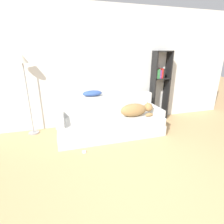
{
  "coord_description": "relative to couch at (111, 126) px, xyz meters",
  "views": [
    {
      "loc": [
        -1.1,
        -1.46,
        1.72
      ],
      "look_at": [
        -0.15,
        1.77,
        0.55
      ],
      "focal_mm": 28.0,
      "sensor_mm": 36.0,
      "label": 1
    }
  ],
  "objects": [
    {
      "name": "floor_lamp",
      "position": [
        -1.62,
        0.54,
        1.15
      ],
      "size": [
        0.22,
        0.22,
        1.67
      ],
      "color": "gray",
      "rests_on": "ground_plane"
    },
    {
      "name": "couch_arm_left",
      "position": [
        -1.03,
        -0.01,
        0.27
      ],
      "size": [
        0.15,
        0.65,
        0.14
      ],
      "color": "silver",
      "rests_on": "couch"
    },
    {
      "name": "couch_arm_right",
      "position": [
        1.03,
        -0.01,
        0.27
      ],
      "size": [
        0.15,
        0.65,
        0.14
      ],
      "color": "silver",
      "rests_on": "couch"
    },
    {
      "name": "power_adapter",
      "position": [
        -0.66,
        -0.57,
        -0.18
      ],
      "size": [
        0.06,
        0.06,
        0.03
      ],
      "color": "silver",
      "rests_on": "ground_plane"
    },
    {
      "name": "bookshelf",
      "position": [
        1.47,
        0.57,
        0.79
      ],
      "size": [
        0.44,
        0.26,
        1.73
      ],
      "color": "black",
      "rests_on": "ground_plane"
    },
    {
      "name": "throw_pillow",
      "position": [
        -0.31,
        0.34,
        0.66
      ],
      "size": [
        0.42,
        0.21,
        0.12
      ],
      "color": "#335199",
      "rests_on": "couch_backrest"
    },
    {
      "name": "wall_back",
      "position": [
        0.15,
        0.75,
        1.15
      ],
      "size": [
        6.81,
        0.06,
        2.7
      ],
      "color": "silver",
      "rests_on": "ground_plane"
    },
    {
      "name": "couch",
      "position": [
        0.0,
        0.0,
        0.0
      ],
      "size": [
        2.22,
        0.84,
        0.4
      ],
      "color": "silver",
      "rests_on": "ground_plane"
    },
    {
      "name": "dog",
      "position": [
        0.54,
        -0.08,
        0.35
      ],
      "size": [
        0.73,
        0.27,
        0.29
      ],
      "color": "olive",
      "rests_on": "couch"
    },
    {
      "name": "couch_backrest",
      "position": [
        -0.0,
        0.35,
        0.4
      ],
      "size": [
        2.18,
        0.15,
        0.4
      ],
      "color": "silver",
      "rests_on": "couch"
    },
    {
      "name": "laptop",
      "position": [
        -0.04,
        -0.09,
        0.21
      ],
      "size": [
        0.33,
        0.21,
        0.02
      ],
      "rotation": [
        0.0,
        0.0,
        -0.03
      ],
      "color": "silver",
      "rests_on": "couch"
    },
    {
      "name": "ground_plane",
      "position": [
        0.15,
        -1.86,
        -0.2
      ],
      "size": [
        20.0,
        20.0,
        0.0
      ],
      "primitive_type": "plane",
      "color": "tan"
    }
  ]
}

